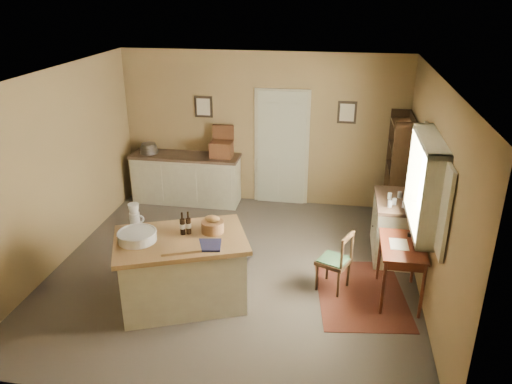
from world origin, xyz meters
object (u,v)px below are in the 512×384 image
work_island (182,268)px  right_cabinet (393,227)px  sideboard (187,177)px  writing_desk (402,252)px  shelving_unit (400,172)px  desk_chair (334,261)px

work_island → right_cabinet: 3.14m
sideboard → writing_desk: bearing=-35.3°
sideboard → right_cabinet: 3.81m
work_island → right_cabinet: work_island is taller
writing_desk → shelving_unit: shelving_unit is taller
work_island → shelving_unit: shelving_unit is taller
sideboard → work_island: bearing=-74.2°
shelving_unit → work_island: bearing=-136.0°
work_island → writing_desk: size_ratio=2.11×
work_island → sideboard: bearing=83.9°
writing_desk → desk_chair: (-0.83, 0.07, -0.26)m
work_island → shelving_unit: 3.95m
right_cabinet → shelving_unit: size_ratio=0.54×
sideboard → shelving_unit: bearing=-5.0°
sideboard → desk_chair: 3.65m
writing_desk → shelving_unit: 2.20m
work_island → sideboard: size_ratio=0.93×
desk_chair → right_cabinet: 1.32m
right_cabinet → shelving_unit: bearing=82.1°
sideboard → desk_chair: (2.71, -2.44, -0.07)m
desk_chair → shelving_unit: shelving_unit is taller
work_island → writing_desk: 2.74m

